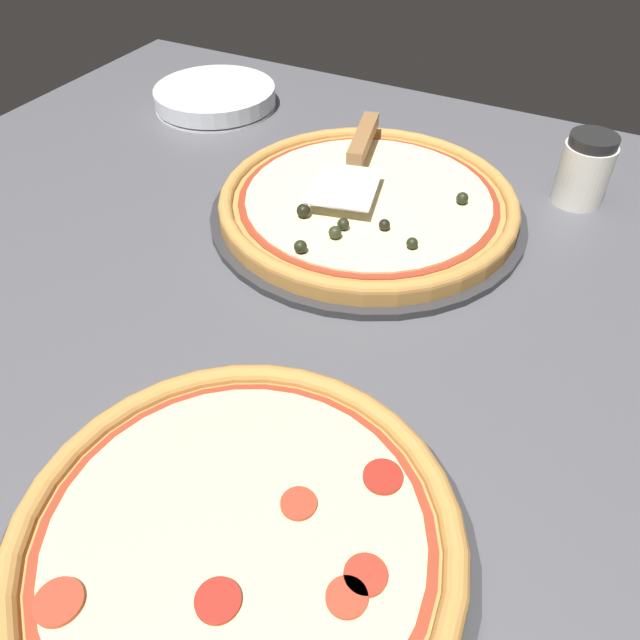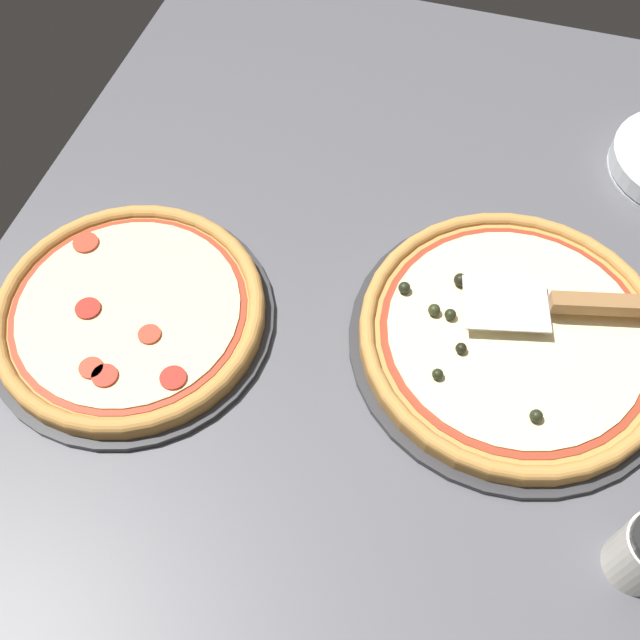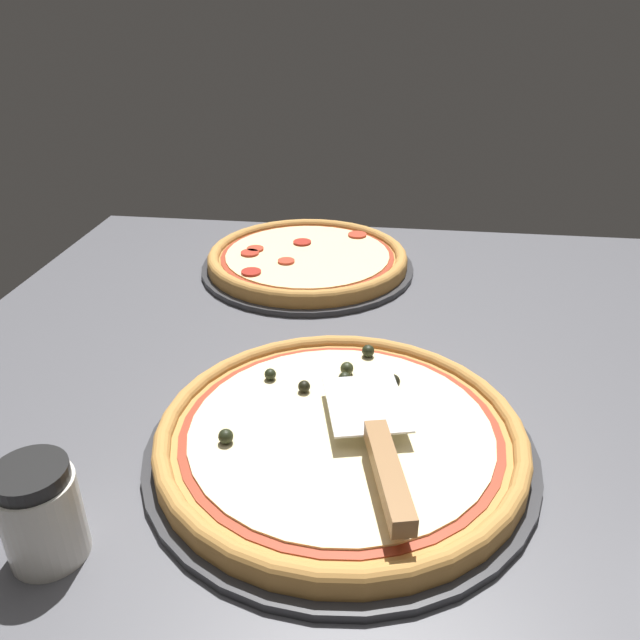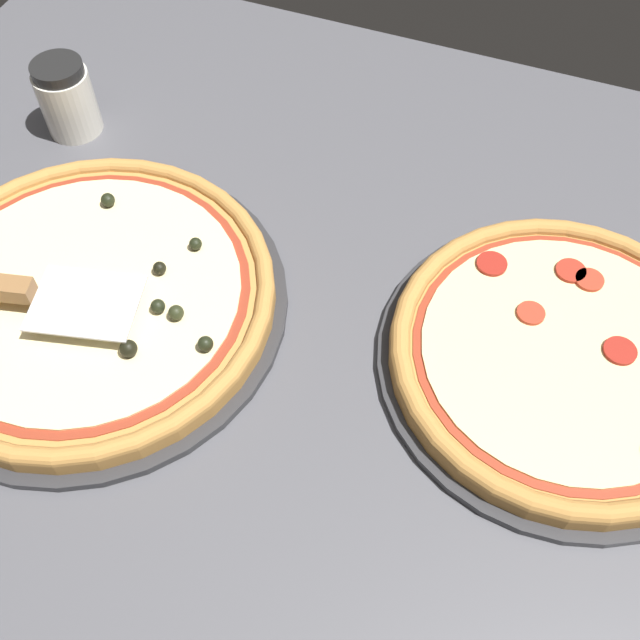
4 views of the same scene
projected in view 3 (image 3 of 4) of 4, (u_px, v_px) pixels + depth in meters
The scene contains 7 objects.
ground_plane at pixel (392, 390), 81.92cm from camera, with size 128.09×115.42×3.60cm, color #4C4C51.
pizza_pan_front at pixel (340, 447), 68.25cm from camera, with size 42.43×42.43×1.00cm, color #2D2D30.
pizza_front at pixel (341, 433), 67.37cm from camera, with size 39.88×39.88×3.95cm.
pizza_pan_back at pixel (308, 267), 112.11cm from camera, with size 37.75×37.75×1.00cm, color #2D2D30.
pizza_back at pixel (307, 257), 111.23cm from camera, with size 35.48×35.48×2.74cm.
serving_spatula at pixel (382, 453), 59.54cm from camera, with size 10.80×24.71×2.00cm.
parmesan_shaker at pixel (41, 513), 53.95cm from camera, with size 6.93×6.93×9.80cm.
Camera 3 is at (-0.57, -68.49, 45.04)cm, focal length 35.00 mm.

